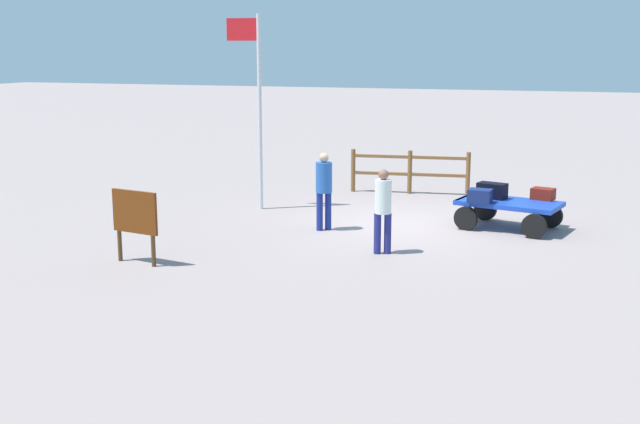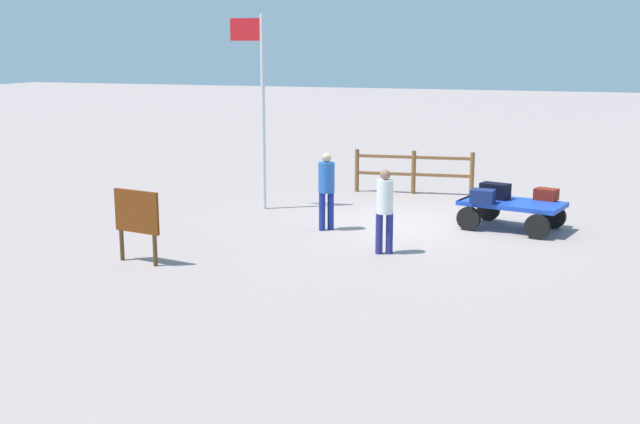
{
  "view_description": "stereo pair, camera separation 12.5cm",
  "coord_description": "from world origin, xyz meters",
  "px_view_note": "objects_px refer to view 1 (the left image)",
  "views": [
    {
      "loc": [
        -4.03,
        17.14,
        3.93
      ],
      "look_at": [
        -0.07,
        6.0,
        1.47
      ],
      "focal_mm": 44.41,
      "sensor_mm": 36.0,
      "label": 1
    },
    {
      "loc": [
        -4.15,
        17.1,
        3.93
      ],
      "look_at": [
        -0.07,
        6.0,
        1.47
      ],
      "focal_mm": 44.41,
      "sensor_mm": 36.0,
      "label": 2
    }
  ],
  "objects_px": {
    "suitcase_dark": "(480,196)",
    "signboard": "(135,217)",
    "worker_lead": "(383,206)",
    "luggage_cart": "(508,208)",
    "suitcase_grey": "(492,191)",
    "flagpole": "(256,96)",
    "worker_trailing": "(324,185)",
    "suitcase_maroon": "(543,194)"
  },
  "relations": [
    {
      "from": "suitcase_dark",
      "to": "suitcase_grey",
      "type": "bearing_deg",
      "value": -106.84
    },
    {
      "from": "luggage_cart",
      "to": "suitcase_grey",
      "type": "xyz_separation_m",
      "value": [
        0.39,
        -0.2,
        0.33
      ]
    },
    {
      "from": "luggage_cart",
      "to": "signboard",
      "type": "bearing_deg",
      "value": 40.53
    },
    {
      "from": "luggage_cart",
      "to": "worker_lead",
      "type": "relative_size",
      "value": 1.43
    },
    {
      "from": "suitcase_maroon",
      "to": "worker_trailing",
      "type": "distance_m",
      "value": 4.89
    },
    {
      "from": "suitcase_dark",
      "to": "signboard",
      "type": "relative_size",
      "value": 0.38
    },
    {
      "from": "luggage_cart",
      "to": "suitcase_grey",
      "type": "height_order",
      "value": "suitcase_grey"
    },
    {
      "from": "luggage_cart",
      "to": "suitcase_maroon",
      "type": "xyz_separation_m",
      "value": [
        -0.7,
        -0.44,
        0.28
      ]
    },
    {
      "from": "suitcase_grey",
      "to": "signboard",
      "type": "bearing_deg",
      "value": 43.43
    },
    {
      "from": "suitcase_dark",
      "to": "worker_trailing",
      "type": "xyz_separation_m",
      "value": [
        3.22,
        1.08,
        0.23
      ]
    },
    {
      "from": "suitcase_dark",
      "to": "worker_trailing",
      "type": "height_order",
      "value": "worker_trailing"
    },
    {
      "from": "luggage_cart",
      "to": "suitcase_grey",
      "type": "distance_m",
      "value": 0.55
    },
    {
      "from": "worker_lead",
      "to": "signboard",
      "type": "relative_size",
      "value": 1.21
    },
    {
      "from": "suitcase_dark",
      "to": "luggage_cart",
      "type": "bearing_deg",
      "value": -144.94
    },
    {
      "from": "luggage_cart",
      "to": "worker_trailing",
      "type": "bearing_deg",
      "value": 21.32
    },
    {
      "from": "suitcase_grey",
      "to": "flagpole",
      "type": "relative_size",
      "value": 0.15
    },
    {
      "from": "suitcase_grey",
      "to": "suitcase_dark",
      "type": "relative_size",
      "value": 1.34
    },
    {
      "from": "suitcase_maroon",
      "to": "flagpole",
      "type": "relative_size",
      "value": 0.12
    },
    {
      "from": "luggage_cart",
      "to": "worker_trailing",
      "type": "height_order",
      "value": "worker_trailing"
    },
    {
      "from": "suitcase_grey",
      "to": "suitcase_dark",
      "type": "bearing_deg",
      "value": 73.16
    },
    {
      "from": "suitcase_dark",
      "to": "signboard",
      "type": "distance_m",
      "value": 7.41
    },
    {
      "from": "signboard",
      "to": "worker_lead",
      "type": "bearing_deg",
      "value": -151.43
    },
    {
      "from": "luggage_cart",
      "to": "flagpole",
      "type": "distance_m",
      "value": 6.55
    },
    {
      "from": "luggage_cart",
      "to": "flagpole",
      "type": "xyz_separation_m",
      "value": [
        6.13,
        -0.22,
        2.31
      ]
    },
    {
      "from": "luggage_cart",
      "to": "suitcase_dark",
      "type": "relative_size",
      "value": 4.54
    },
    {
      "from": "flagpole",
      "to": "suitcase_dark",
      "type": "bearing_deg",
      "value": 173.68
    },
    {
      "from": "suitcase_dark",
      "to": "worker_lead",
      "type": "xyz_separation_m",
      "value": [
        1.48,
        2.62,
        0.17
      ]
    },
    {
      "from": "suitcase_maroon",
      "to": "worker_lead",
      "type": "distance_m",
      "value": 4.42
    },
    {
      "from": "suitcase_dark",
      "to": "signboard",
      "type": "bearing_deg",
      "value": 41.04
    },
    {
      "from": "suitcase_maroon",
      "to": "signboard",
      "type": "relative_size",
      "value": 0.4
    },
    {
      "from": "suitcase_grey",
      "to": "worker_trailing",
      "type": "height_order",
      "value": "worker_trailing"
    },
    {
      "from": "worker_lead",
      "to": "luggage_cart",
      "type": "bearing_deg",
      "value": -124.07
    },
    {
      "from": "flagpole",
      "to": "signboard",
      "type": "relative_size",
      "value": 3.44
    },
    {
      "from": "worker_lead",
      "to": "signboard",
      "type": "bearing_deg",
      "value": 28.57
    },
    {
      "from": "suitcase_grey",
      "to": "signboard",
      "type": "xyz_separation_m",
      "value": [
        5.77,
        5.46,
        0.09
      ]
    },
    {
      "from": "luggage_cart",
      "to": "worker_lead",
      "type": "distance_m",
      "value": 3.68
    },
    {
      "from": "worker_lead",
      "to": "flagpole",
      "type": "height_order",
      "value": "flagpole"
    },
    {
      "from": "suitcase_dark",
      "to": "worker_trailing",
      "type": "relative_size",
      "value": 0.3
    },
    {
      "from": "worker_trailing",
      "to": "signboard",
      "type": "distance_m",
      "value": 4.46
    },
    {
      "from": "suitcase_dark",
      "to": "signboard",
      "type": "height_order",
      "value": "signboard"
    },
    {
      "from": "suitcase_maroon",
      "to": "signboard",
      "type": "distance_m",
      "value": 8.91
    },
    {
      "from": "suitcase_grey",
      "to": "suitcase_maroon",
      "type": "height_order",
      "value": "suitcase_grey"
    }
  ]
}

